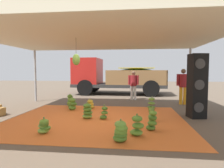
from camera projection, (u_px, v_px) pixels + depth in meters
ground_plane at (108, 104)px, 9.12m from camera, size 40.00×40.00×0.00m
tarp_orange at (96, 119)px, 6.14m from camera, size 5.57×4.53×0.01m
tent_canopy at (95, 37)px, 5.88m from camera, size 8.00×7.00×2.67m
banana_bunch_0 at (87, 111)px, 6.20m from camera, size 0.44×0.43×0.54m
banana_bunch_1 at (70, 101)px, 8.21m from camera, size 0.35×0.36×0.57m
banana_bunch_2 at (137, 126)px, 4.55m from camera, size 0.40×0.37×0.53m
banana_bunch_3 at (73, 105)px, 7.54m from camera, size 0.38×0.37×0.51m
banana_bunch_4 at (152, 121)px, 4.96m from camera, size 0.36×0.37×0.58m
banana_bunch_5 at (121, 132)px, 4.15m from camera, size 0.44×0.44×0.51m
banana_bunch_6 at (104, 113)px, 6.12m from camera, size 0.31×0.30×0.47m
banana_bunch_7 at (151, 104)px, 7.81m from camera, size 0.45×0.45×0.52m
banana_bunch_8 at (44, 126)px, 4.74m from camera, size 0.39×0.37×0.41m
banana_bunch_9 at (90, 104)px, 7.87m from camera, size 0.34×0.36×0.42m
banana_bunch_10 at (152, 115)px, 5.83m from camera, size 0.29×0.30×0.47m
cargo_truck_main at (115, 76)px, 12.86m from camera, size 6.11×2.65×2.40m
worker_0 at (183, 84)px, 8.83m from camera, size 0.61×0.37×1.65m
worker_1 at (133, 83)px, 10.28m from camera, size 0.57×0.35×1.55m
speaker_stack at (197, 86)px, 6.29m from camera, size 0.57×0.56×2.11m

